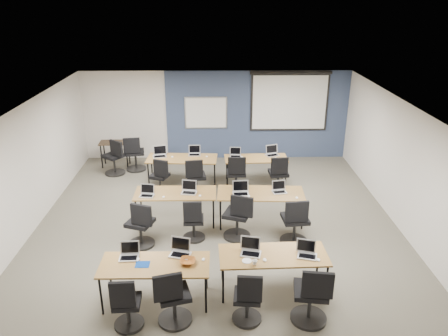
{
  "coord_description": "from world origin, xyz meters",
  "views": [
    {
      "loc": [
        -0.02,
        -8.36,
        4.86
      ],
      "look_at": [
        0.16,
        0.4,
        1.29
      ],
      "focal_mm": 35.0,
      "sensor_mm": 36.0,
      "label": 1
    }
  ],
  "objects_px": {
    "training_table_mid_left": "(176,194)",
    "task_chair_1": "(173,301)",
    "training_table_front_left": "(155,266)",
    "training_table_back_left": "(182,160)",
    "laptop_1": "(180,250)",
    "laptop_3": "(307,252)",
    "laptop_5": "(189,190)",
    "task_chair_11": "(278,177)",
    "task_chair_0": "(127,307)",
    "task_chair_2": "(248,302)",
    "training_table_back_right": "(256,160)",
    "task_chair_3": "(311,299)",
    "task_chair_5": "(193,223)",
    "training_table_mid_right": "(261,194)",
    "task_chair_8": "(160,179)",
    "task_chair_10": "(236,177)",
    "spare_chair_a": "(135,156)",
    "laptop_2": "(251,250)",
    "laptop_7": "(279,189)",
    "utility_table": "(115,145)",
    "task_chair_4": "(141,228)",
    "whiteboard": "(206,113)",
    "training_table_front_right": "(273,257)",
    "laptop_8": "(160,154)",
    "laptop_0": "(129,254)",
    "spare_chair_b": "(115,160)",
    "task_chair_9": "(196,180)",
    "laptop_10": "(235,154)",
    "task_chair_6": "(238,220)",
    "projector_screen": "(290,98)",
    "laptop_9": "(195,152)",
    "laptop_4": "(147,193)",
    "task_chair_7": "(295,225)"
  },
  "relations": [
    {
      "from": "training_table_mid_left",
      "to": "task_chair_1",
      "type": "distance_m",
      "value": 3.28
    },
    {
      "from": "training_table_front_left",
      "to": "training_table_back_left",
      "type": "height_order",
      "value": "same"
    },
    {
      "from": "laptop_1",
      "to": "laptop_3",
      "type": "height_order",
      "value": "laptop_1"
    },
    {
      "from": "laptop_5",
      "to": "task_chair_11",
      "type": "height_order",
      "value": "task_chair_11"
    },
    {
      "from": "task_chair_0",
      "to": "task_chair_2",
      "type": "height_order",
      "value": "task_chair_2"
    },
    {
      "from": "training_table_back_right",
      "to": "laptop_1",
      "type": "xyz_separation_m",
      "value": [
        -1.69,
        -4.53,
        0.11
      ]
    },
    {
      "from": "task_chair_3",
      "to": "task_chair_5",
      "type": "relative_size",
      "value": 1.11
    },
    {
      "from": "training_table_mid_right",
      "to": "task_chair_3",
      "type": "bearing_deg",
      "value": -78.69
    },
    {
      "from": "training_table_mid_right",
      "to": "task_chair_8",
      "type": "height_order",
      "value": "task_chair_8"
    },
    {
      "from": "laptop_5",
      "to": "task_chair_10",
      "type": "height_order",
      "value": "task_chair_10"
    },
    {
      "from": "task_chair_10",
      "to": "spare_chair_a",
      "type": "distance_m",
      "value": 3.25
    },
    {
      "from": "task_chair_5",
      "to": "training_table_back_left",
      "type": "bearing_deg",
      "value": 96.51
    },
    {
      "from": "laptop_5",
      "to": "laptop_2",
      "type": "bearing_deg",
      "value": -54.24
    },
    {
      "from": "training_table_back_left",
      "to": "training_table_back_right",
      "type": "height_order",
      "value": "same"
    },
    {
      "from": "laptop_7",
      "to": "utility_table",
      "type": "bearing_deg",
      "value": 132.79
    },
    {
      "from": "laptop_2",
      "to": "task_chair_4",
      "type": "bearing_deg",
      "value": 159.24
    },
    {
      "from": "whiteboard",
      "to": "laptop_2",
      "type": "relative_size",
      "value": 3.79
    },
    {
      "from": "training_table_front_right",
      "to": "task_chair_1",
      "type": "distance_m",
      "value": 1.84
    },
    {
      "from": "laptop_8",
      "to": "laptop_0",
      "type": "bearing_deg",
      "value": -101.13
    },
    {
      "from": "task_chair_11",
      "to": "task_chair_3",
      "type": "bearing_deg",
      "value": -95.51
    },
    {
      "from": "spare_chair_b",
      "to": "task_chair_2",
      "type": "bearing_deg",
      "value": -23.89
    },
    {
      "from": "task_chair_9",
      "to": "laptop_10",
      "type": "height_order",
      "value": "task_chair_9"
    },
    {
      "from": "whiteboard",
      "to": "laptop_0",
      "type": "height_order",
      "value": "whiteboard"
    },
    {
      "from": "task_chair_6",
      "to": "task_chair_3",
      "type": "bearing_deg",
      "value": -48.43
    },
    {
      "from": "training_table_mid_left",
      "to": "laptop_5",
      "type": "bearing_deg",
      "value": 1.99
    },
    {
      "from": "projector_screen",
      "to": "task_chair_8",
      "type": "relative_size",
      "value": 2.49
    },
    {
      "from": "laptop_5",
      "to": "spare_chair_a",
      "type": "relative_size",
      "value": 0.31
    },
    {
      "from": "task_chair_10",
      "to": "laptop_7",
      "type": "bearing_deg",
      "value": -59.38
    },
    {
      "from": "whiteboard",
      "to": "training_table_back_right",
      "type": "height_order",
      "value": "whiteboard"
    },
    {
      "from": "task_chair_4",
      "to": "spare_chair_a",
      "type": "height_order",
      "value": "spare_chair_a"
    },
    {
      "from": "laptop_2",
      "to": "spare_chair_a",
      "type": "height_order",
      "value": "spare_chair_a"
    },
    {
      "from": "training_table_front_right",
      "to": "laptop_1",
      "type": "distance_m",
      "value": 1.58
    },
    {
      "from": "task_chair_5",
      "to": "laptop_9",
      "type": "height_order",
      "value": "laptop_9"
    },
    {
      "from": "laptop_0",
      "to": "laptop_2",
      "type": "height_order",
      "value": "laptop_2"
    },
    {
      "from": "training_table_front_right",
      "to": "laptop_8",
      "type": "height_order",
      "value": "laptop_8"
    },
    {
      "from": "training_table_mid_left",
      "to": "task_chair_5",
      "type": "distance_m",
      "value": 0.94
    },
    {
      "from": "task_chair_0",
      "to": "laptop_4",
      "type": "relative_size",
      "value": 3.13
    },
    {
      "from": "training_table_back_right",
      "to": "training_table_back_left",
      "type": "bearing_deg",
      "value": 177.4
    },
    {
      "from": "training_table_mid_left",
      "to": "task_chair_1",
      "type": "xyz_separation_m",
      "value": [
        0.22,
        -3.26,
        -0.26
      ]
    },
    {
      "from": "laptop_3",
      "to": "task_chair_8",
      "type": "bearing_deg",
      "value": 142.07
    },
    {
      "from": "training_table_front_left",
      "to": "task_chair_5",
      "type": "height_order",
      "value": "task_chair_5"
    },
    {
      "from": "laptop_9",
      "to": "utility_table",
      "type": "relative_size",
      "value": 0.37
    },
    {
      "from": "whiteboard",
      "to": "task_chair_4",
      "type": "distance_m",
      "value": 5.31
    },
    {
      "from": "whiteboard",
      "to": "task_chair_6",
      "type": "bearing_deg",
      "value": -81.22
    },
    {
      "from": "training_table_front_right",
      "to": "laptop_10",
      "type": "distance_m",
      "value": 4.75
    },
    {
      "from": "training_table_front_left",
      "to": "laptop_4",
      "type": "distance_m",
      "value": 2.63
    },
    {
      "from": "laptop_3",
      "to": "laptop_7",
      "type": "distance_m",
      "value": 2.51
    },
    {
      "from": "laptop_1",
      "to": "task_chair_7",
      "type": "distance_m",
      "value": 2.67
    },
    {
      "from": "whiteboard",
      "to": "task_chair_7",
      "type": "distance_m",
      "value": 5.46
    },
    {
      "from": "task_chair_1",
      "to": "laptop_7",
      "type": "height_order",
      "value": "task_chair_1"
    }
  ]
}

